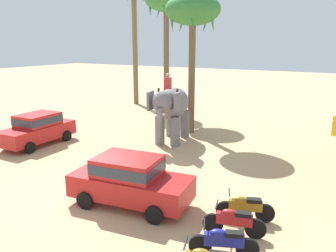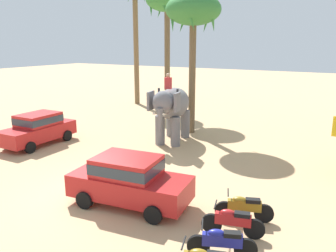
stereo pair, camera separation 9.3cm
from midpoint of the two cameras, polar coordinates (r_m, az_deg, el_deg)
name	(u,v)px [view 2 (the right image)]	position (r m, az deg, el deg)	size (l,w,h in m)	color
ground_plane	(98,194)	(12.89, -11.49, -11.23)	(120.00, 120.00, 0.00)	tan
car_sedan_foreground	(129,179)	(11.64, -6.37, -8.85)	(4.28, 2.25, 1.70)	red
car_parked_far_side	(38,128)	(19.61, -20.90, -0.27)	(1.97, 4.15, 1.70)	red
elephant_with_mahout	(172,107)	(18.56, 0.78, 3.25)	(2.21, 4.00, 3.88)	slate
motorcycle_mid_row	(222,242)	(9.24, 9.36, -18.68)	(1.70, 0.84, 0.94)	black
motorcycle_fourth_in_row	(233,221)	(10.19, 11.11, -15.43)	(1.76, 0.69, 0.94)	black
motorcycle_far_in_row	(244,207)	(11.02, 12.93, -13.17)	(1.72, 0.81, 0.94)	black
palm_tree_left_of_road	(193,14)	(20.45, 4.40, 18.33)	(3.20, 3.20, 8.15)	brown
palm_tree_far_back	(167,4)	(26.52, -0.03, 19.86)	(3.20, 3.20, 9.42)	brown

